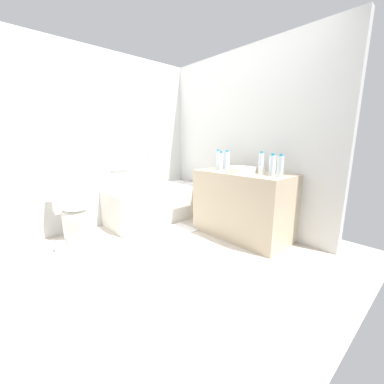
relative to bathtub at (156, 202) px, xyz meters
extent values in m
plane|color=beige|center=(-0.58, -0.87, -0.27)|extent=(3.68, 3.68, 0.00)
cube|color=silver|center=(-0.58, 0.37, 0.91)|extent=(3.08, 0.10, 2.37)
cube|color=silver|center=(0.81, -0.87, 0.91)|extent=(0.10, 2.80, 2.37)
cube|color=white|center=(0.00, 0.00, -0.02)|extent=(1.46, 0.65, 0.50)
cube|color=white|center=(0.00, 0.00, 0.19)|extent=(1.20, 0.47, 0.09)
cylinder|color=#BBBBC0|center=(0.57, 0.00, 0.27)|extent=(0.09, 0.03, 0.03)
cylinder|color=#BBBBC0|center=(0.05, 0.29, 0.59)|extent=(0.19, 0.03, 0.62)
cylinder|color=#BBBBC0|center=(-0.40, 0.29, 0.53)|extent=(0.29, 0.03, 0.03)
cube|color=white|center=(-0.07, -0.31, 0.18)|extent=(0.22, 0.03, 0.20)
cylinder|color=white|center=(-1.19, -0.08, -0.09)|extent=(0.28, 0.28, 0.37)
ellipsoid|color=white|center=(-1.19, -0.13, 0.09)|extent=(0.29, 0.38, 0.15)
ellipsoid|color=white|center=(-1.19, -0.13, 0.18)|extent=(0.28, 0.36, 0.02)
cube|color=white|center=(-1.18, 0.10, 0.27)|extent=(0.37, 0.17, 0.35)
cylinder|color=silver|center=(-1.18, 0.10, 0.45)|extent=(0.03, 0.03, 0.01)
cube|color=tan|center=(0.46, -1.25, 0.14)|extent=(0.61, 1.19, 0.82)
cylinder|color=white|center=(0.42, -1.24, 0.58)|extent=(0.35, 0.35, 0.07)
cylinder|color=#AEAEB4|center=(0.64, -1.24, 0.58)|extent=(0.02, 0.02, 0.06)
cylinder|color=#AEAEB4|center=(0.59, -1.24, 0.60)|extent=(0.10, 0.02, 0.02)
cylinder|color=#AEAEB4|center=(0.64, -1.30, 0.57)|extent=(0.03, 0.03, 0.04)
cylinder|color=#AEAEB4|center=(0.64, -1.18, 0.57)|extent=(0.03, 0.03, 0.04)
cylinder|color=silver|center=(0.42, -1.73, 0.66)|extent=(0.07, 0.07, 0.22)
cylinder|color=teal|center=(0.42, -1.73, 0.78)|extent=(0.04, 0.04, 0.02)
cylinder|color=silver|center=(0.47, -1.61, 0.66)|extent=(0.07, 0.07, 0.22)
cylinder|color=teal|center=(0.47, -1.61, 0.78)|extent=(0.04, 0.04, 0.02)
cylinder|color=silver|center=(0.40, -0.92, 0.66)|extent=(0.06, 0.06, 0.22)
cylinder|color=teal|center=(0.40, -0.92, 0.78)|extent=(0.03, 0.03, 0.02)
cylinder|color=silver|center=(0.50, -1.45, 0.67)|extent=(0.06, 0.06, 0.24)
cylinder|color=teal|center=(0.50, -1.45, 0.80)|extent=(0.03, 0.03, 0.02)
cylinder|color=silver|center=(0.49, -0.95, 0.67)|extent=(0.07, 0.07, 0.23)
cylinder|color=teal|center=(0.49, -0.95, 0.79)|extent=(0.04, 0.04, 0.02)
cylinder|color=silver|center=(0.46, -0.82, 0.67)|extent=(0.07, 0.07, 0.24)
cylinder|color=teal|center=(0.46, -0.82, 0.80)|extent=(0.04, 0.04, 0.02)
cylinder|color=white|center=(0.43, -1.51, 0.59)|extent=(0.07, 0.07, 0.09)
cube|color=white|center=(-0.18, -0.56, -0.27)|extent=(0.67, 0.40, 0.01)
cylinder|color=white|center=(-1.40, -0.17, -0.22)|extent=(0.11, 0.11, 0.11)
camera|label=1|loc=(-1.96, -2.97, 0.93)|focal=22.31mm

